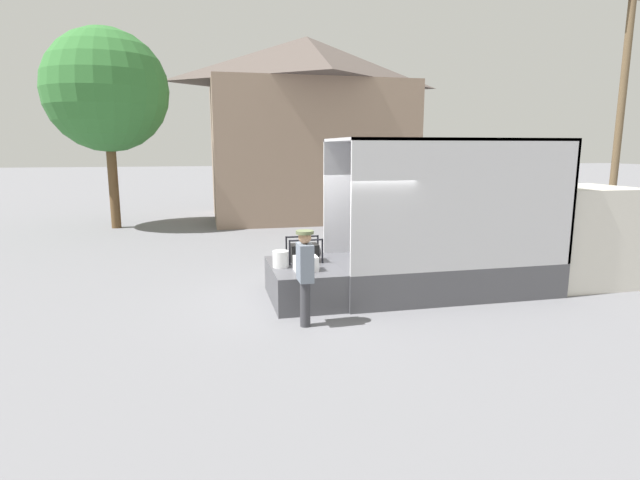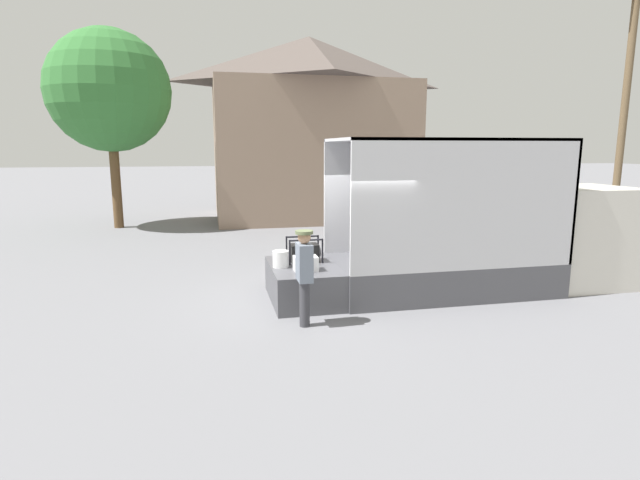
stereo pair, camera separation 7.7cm
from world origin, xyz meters
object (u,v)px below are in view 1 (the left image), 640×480
box_truck (511,244)px  microwave (306,264)px  portable_generator (305,252)px  utility_pole (622,104)px  street_tree (106,91)px  worker_person (305,268)px  orange_bucket (281,259)px

box_truck → microwave: (-4.76, -0.45, -0.10)m
portable_generator → utility_pole: 15.84m
street_tree → portable_generator: bearing=-62.7°
box_truck → worker_person: (-4.99, -1.52, 0.08)m
box_truck → utility_pole: utility_pole is taller
microwave → portable_generator: size_ratio=0.63×
portable_generator → street_tree: street_tree is taller
microwave → portable_generator: portable_generator is taller
microwave → portable_generator: (0.14, 0.78, 0.05)m
portable_generator → street_tree: bearing=117.3°
orange_bucket → utility_pole: 16.52m
portable_generator → worker_person: worker_person is taller
portable_generator → orange_bucket: (-0.58, -0.38, -0.03)m
orange_bucket → street_tree: size_ratio=0.04×
worker_person → portable_generator: bearing=78.8°
orange_bucket → street_tree: 12.77m
portable_generator → orange_bucket: 0.69m
microwave → orange_bucket: 0.59m
utility_pole → street_tree: bearing=168.7°
utility_pole → microwave: bearing=-151.7°
utility_pole → street_tree: utility_pole is taller
microwave → orange_bucket: (-0.43, 0.40, 0.02)m
orange_bucket → street_tree: street_tree is taller
utility_pole → box_truck: bearing=-142.4°
street_tree → microwave: bearing=-64.9°
box_truck → orange_bucket: size_ratio=20.54×
microwave → utility_pole: utility_pole is taller
worker_person → microwave: bearing=78.2°
microwave → portable_generator: 0.80m
microwave → utility_pole: bearing=28.3°
microwave → orange_bucket: size_ratio=1.37×
portable_generator → utility_pole: (13.82, 6.74, 3.84)m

